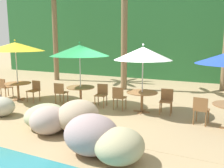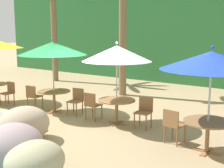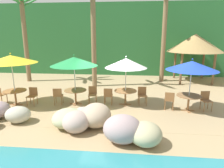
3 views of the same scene
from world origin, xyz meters
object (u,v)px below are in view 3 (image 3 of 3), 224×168
at_px(palapa_hut, 195,43).
at_px(chair_green_seaward, 93,94).
at_px(chair_white_seaward, 142,94).
at_px(chair_blue_inland, 169,99).
at_px(palm_tree_second, 93,24).
at_px(dining_table_blue, 189,98).
at_px(chair_blue_seaward, 206,99).
at_px(umbrella_white, 126,63).
at_px(umbrella_blue, 192,66).
at_px(palm_tree_third, 165,22).
at_px(dining_table_white, 125,93).
at_px(chair_white_inland, 108,95).
at_px(chair_yellow_seaward, 33,95).
at_px(dining_table_yellow, 15,93).
at_px(umbrella_green, 74,61).
at_px(umbrella_yellow, 11,59).
at_px(dining_table_green, 75,92).
at_px(palm_tree_nearest, 23,21).
at_px(chair_green_inland, 58,95).

bearing_deg(palapa_hut, chair_green_seaward, -138.67).
bearing_deg(chair_white_seaward, chair_blue_inland, -30.20).
height_order(chair_white_seaward, palm_tree_second, palm_tree_second).
bearing_deg(dining_table_blue, chair_blue_seaward, 14.54).
xyz_separation_m(umbrella_white, umbrella_blue, (2.90, -0.55, 0.00)).
bearing_deg(palm_tree_third, dining_table_white, -114.52).
bearing_deg(chair_white_inland, chair_blue_inland, -7.83).
bearing_deg(dining_table_blue, chair_yellow_seaward, 179.36).
distance_m(dining_table_yellow, umbrella_green, 3.35).
distance_m(umbrella_yellow, chair_blue_inland, 7.69).
xyz_separation_m(umbrella_green, chair_green_seaward, (0.83, 0.21, -1.65)).
bearing_deg(dining_table_green, umbrella_yellow, -172.22).
bearing_deg(palm_tree_nearest, dining_table_green, -43.71).
bearing_deg(chair_blue_inland, palapa_hut, 66.25).
bearing_deg(chair_white_seaward, umbrella_green, -174.28).
distance_m(umbrella_white, palm_tree_third, 6.47).
bearing_deg(palapa_hut, umbrella_white, -129.89).
height_order(dining_table_blue, palm_tree_third, palm_tree_third).
bearing_deg(chair_blue_inland, chair_yellow_seaward, 179.49).
bearing_deg(chair_blue_seaward, umbrella_white, 174.91).
bearing_deg(chair_yellow_seaward, dining_table_green, 8.37).
relative_size(dining_table_green, chair_green_seaward, 1.26).
height_order(chair_white_inland, palm_tree_third, palm_tree_third).
bearing_deg(palm_tree_third, chair_yellow_seaward, -139.87).
bearing_deg(dining_table_white, chair_blue_seaward, -5.09).
xyz_separation_m(dining_table_white, chair_blue_seaward, (3.72, -0.33, -0.10)).
xyz_separation_m(umbrella_yellow, umbrella_green, (2.95, 0.40, -0.12)).
height_order(dining_table_yellow, umbrella_white, umbrella_white).
bearing_deg(chair_green_inland, dining_table_blue, -1.65).
bearing_deg(chair_blue_inland, palm_tree_second, 135.99).
height_order(dining_table_green, palm_tree_second, palm_tree_second).
relative_size(umbrella_green, palapa_hut, 0.63).
height_order(umbrella_blue, palapa_hut, palapa_hut).
relative_size(chair_white_inland, chair_blue_seaward, 1.00).
height_order(dining_table_yellow, chair_green_seaward, chair_green_seaward).
height_order(umbrella_yellow, chair_green_inland, umbrella_yellow).
bearing_deg(chair_blue_seaward, umbrella_blue, -165.46).
xyz_separation_m(umbrella_yellow, dining_table_green, (2.95, 0.40, -1.67)).
height_order(chair_white_inland, palapa_hut, palapa_hut).
xyz_separation_m(umbrella_blue, palm_tree_third, (-0.37, 6.08, 2.20)).
distance_m(umbrella_yellow, chair_green_inland, 2.77).
distance_m(palm_tree_nearest, palm_tree_second, 5.29).
height_order(chair_blue_inland, palm_tree_nearest, palm_tree_nearest).
relative_size(chair_white_seaward, dining_table_blue, 0.79).
bearing_deg(chair_green_seaward, chair_yellow_seaward, -169.93).
bearing_deg(palm_tree_second, dining_table_blue, -38.99).
bearing_deg(chair_blue_seaward, palm_tree_third, 101.53).
xyz_separation_m(dining_table_green, chair_white_inland, (1.65, 0.03, -0.10)).
distance_m(chair_green_seaward, chair_blue_seaward, 5.40).
relative_size(palm_tree_nearest, palm_tree_third, 0.94).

